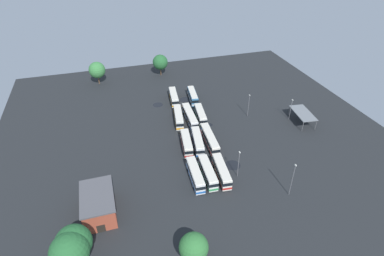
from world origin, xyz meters
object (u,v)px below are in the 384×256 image
Objects in this scene: depot_building at (98,204)px; tree_east_edge at (74,243)px; bus_row0_slot2 at (195,175)px; lamp_post_far_corner at (249,105)px; bus_row0_slot1 at (208,172)px; tree_northeast at (160,62)px; lamp_post_near_entrance at (292,179)px; tree_north_edge at (194,247)px; bus_row1_slot1 at (198,141)px; bus_row3_slot0 at (193,96)px; bus_row2_slot1 at (190,117)px; maintenance_shelter at (303,113)px; lamp_post_by_building at (291,109)px; lamp_post_mid_lot at (239,163)px; bus_row3_slot2 at (174,97)px; bus_row0_slot0 at (222,171)px; bus_row1_slot2 at (186,143)px; bus_row1_slot0 at (210,139)px; tree_west_edge at (70,252)px; tree_northwest at (97,70)px; bus_row2_slot2 at (178,117)px; bus_row2_slot0 at (200,115)px.

depot_building is 13.01m from tree_east_edge.
lamp_post_far_corner is at bearing -46.70° from bus_row0_slot2.
tree_northeast reaches higher than bus_row0_slot1.
lamp_post_near_entrance is at bearing 170.30° from lamp_post_far_corner.
depot_building is 25.00m from tree_north_edge.
bus_row1_slot1 is 1.08× the size of bus_row3_slot0.
tree_north_edge reaches higher than bus_row2_slot1.
lamp_post_by_building is (2.81, 3.00, 0.71)m from maintenance_shelter.
bus_row3_slot2 is at bearing 7.68° from lamp_post_mid_lot.
lamp_post_by_building reaches higher than depot_building.
bus_row0_slot0 is 1.03× the size of maintenance_shelter.
tree_east_edge is at bearing 144.42° from bus_row3_slot0.
tree_north_edge reaches higher than bus_row1_slot2.
tree_north_edge reaches higher than bus_row1_slot0.
lamp_post_near_entrance is 1.18× the size of lamp_post_far_corner.
tree_north_edge is 0.74× the size of tree_west_edge.
bus_row0_slot1 is 1.11× the size of tree_west_edge.
bus_row0_slot1 and bus_row1_slot2 have the same top height.
tree_north_edge is 0.79× the size of tree_east_edge.
tree_northwest reaches higher than lamp_post_mid_lot.
bus_row0_slot0 is 1.12× the size of tree_west_edge.
lamp_post_mid_lot is 43.75m from tree_west_edge.
bus_row2_slot1 is at bearing 0.29° from bus_row0_slot0.
bus_row0_slot1 is 1.19× the size of lamp_post_near_entrance.
bus_row3_slot0 is 1.36× the size of lamp_post_mid_lot.
lamp_post_mid_lot is 31.48m from lamp_post_far_corner.
bus_row0_slot2 is 1.21× the size of lamp_post_near_entrance.
tree_east_edge is at bearing 127.87° from bus_row1_slot0.
tree_northeast reaches higher than bus_row1_slot2.
bus_row3_slot0 is at bearing -20.59° from bus_row1_slot2.
bus_row1_slot2 is 42.82m from tree_east_edge.
bus_row3_slot0 is (41.69, -8.68, -0.00)m from bus_row0_slot1.
lamp_post_far_corner is at bearing -61.85° from bus_row1_slot1.
bus_row1_slot0 is at bearing -50.52° from tree_west_edge.
bus_row0_slot1 is at bearing -160.13° from tree_northwest.
lamp_post_by_building is at bearing -80.74° from bus_row1_slot1.
bus_row1_slot0 is at bearing 122.99° from lamp_post_far_corner.
tree_north_edge is at bearing 110.81° from lamp_post_near_entrance.
lamp_post_near_entrance reaches higher than tree_north_edge.
tree_east_edge is at bearing 114.28° from maintenance_shelter.
bus_row0_slot2 is at bearing 173.76° from bus_row2_slot2.
lamp_post_mid_lot is at bearing 126.64° from lamp_post_by_building.
bus_row2_slot0 is at bearing -19.64° from tree_north_edge.
bus_row3_slot2 is 41.78m from lamp_post_by_building.
tree_northeast is (51.25, 36.91, 2.42)m from maintenance_shelter.
tree_northwest reaches higher than bus_row2_slot1.
maintenance_shelter is 1.48× the size of lamp_post_by_building.
bus_row0_slot0 is 31.49m from depot_building.
bus_row0_slot1 is at bearing 158.34° from bus_row1_slot0.
lamp_post_far_corner is (11.72, -21.91, 2.59)m from bus_row1_slot1.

